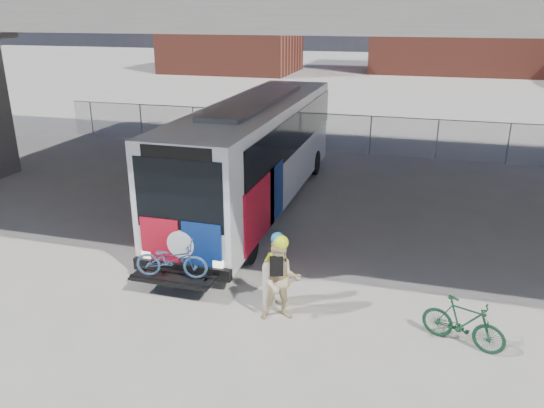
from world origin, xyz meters
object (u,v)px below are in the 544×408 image
at_px(bus, 257,146).
at_px(cyclist_hivis, 277,271).
at_px(cyclist_tan, 281,280).
at_px(bollard, 269,281).
at_px(bike_parked, 463,323).

bearing_deg(bus, cyclist_hivis, -68.53).
distance_m(bus, cyclist_hivis, 6.91).
bearing_deg(bus, cyclist_tan, -68.37).
bearing_deg(bollard, bike_parked, -6.17).
distance_m(cyclist_hivis, cyclist_tan, 0.57).
height_order(bus, cyclist_hivis, bus).
height_order(bus, bike_parked, bus).
height_order(cyclist_hivis, bike_parked, cyclist_hivis).
bearing_deg(bike_parked, cyclist_tan, 111.29).
height_order(bollard, cyclist_hivis, cyclist_hivis).
distance_m(cyclist_tan, bike_parked, 3.80).
distance_m(bus, bollard, 6.90).
xyz_separation_m(bus, bollard, (2.29, -6.33, -1.53)).
xyz_separation_m(bollard, cyclist_hivis, (0.20, 0.00, 0.29)).
xyz_separation_m(bollard, cyclist_tan, (0.43, -0.52, 0.35)).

